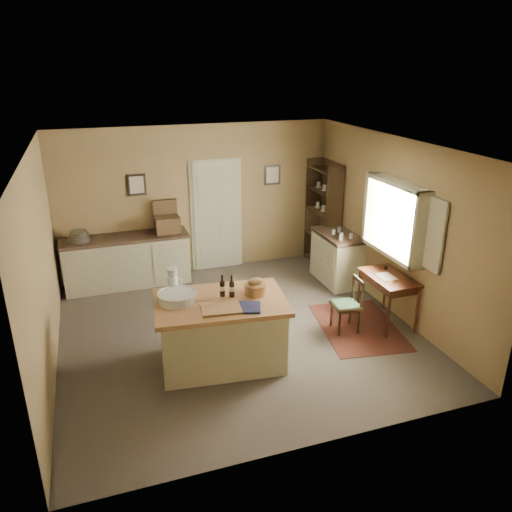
{
  "coord_description": "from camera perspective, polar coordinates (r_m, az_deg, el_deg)",
  "views": [
    {
      "loc": [
        -1.81,
        -6.19,
        3.72
      ],
      "look_at": [
        0.29,
        0.01,
        1.15
      ],
      "focal_mm": 35.0,
      "sensor_mm": 36.0,
      "label": 1
    }
  ],
  "objects": [
    {
      "name": "door",
      "position": [
        9.32,
        -4.53,
        4.76
      ],
      "size": [
        0.97,
        0.06,
        2.11
      ],
      "primitive_type": "cube",
      "color": "beige",
      "rests_on": "ground"
    },
    {
      "name": "shelving_unit",
      "position": [
        9.58,
        7.91,
        4.74
      ],
      "size": [
        0.34,
        0.9,
        2.0
      ],
      "color": "black",
      "rests_on": "ground"
    },
    {
      "name": "ceiling",
      "position": [
        6.53,
        -2.44,
        12.44
      ],
      "size": [
        5.0,
        5.0,
        0.0
      ],
      "primitive_type": "plane",
      "color": "silver",
      "rests_on": "wall_back"
    },
    {
      "name": "sideboard",
      "position": [
        9.01,
        -14.45,
        -0.34
      ],
      "size": [
        2.16,
        0.61,
        1.18
      ],
      "color": "#B7B491",
      "rests_on": "ground"
    },
    {
      "name": "framed_prints",
      "position": [
        9.12,
        -5.59,
        8.68
      ],
      "size": [
        2.82,
        0.02,
        0.38
      ],
      "color": "black",
      "rests_on": "ground"
    },
    {
      "name": "wall_back",
      "position": [
        9.19,
        -6.76,
        6.35
      ],
      "size": [
        5.0,
        0.1,
        2.7
      ],
      "primitive_type": "cube",
      "color": "olive",
      "rests_on": "ground"
    },
    {
      "name": "rug",
      "position": [
        7.7,
        11.61,
        -7.9
      ],
      "size": [
        1.34,
        1.75,
        0.01
      ],
      "primitive_type": "cube",
      "rotation": [
        0.0,
        0.0,
        -0.16
      ],
      "color": "#411D0F",
      "rests_on": "ground"
    },
    {
      "name": "work_island",
      "position": [
        6.52,
        -4.09,
        -8.43
      ],
      "size": [
        1.76,
        1.25,
        1.2
      ],
      "rotation": [
        0.0,
        0.0,
        -0.11
      ],
      "color": "#B7B491",
      "rests_on": "ground"
    },
    {
      "name": "wall_right",
      "position": [
        7.91,
        15.39,
        3.22
      ],
      "size": [
        0.1,
        5.0,
        2.7
      ],
      "primitive_type": "cube",
      "color": "olive",
      "rests_on": "ground"
    },
    {
      "name": "window",
      "position": [
        7.65,
        15.87,
        4.13
      ],
      "size": [
        0.25,
        1.99,
        1.12
      ],
      "color": "#B7B491",
      "rests_on": "ground"
    },
    {
      "name": "right_cabinet",
      "position": [
        8.98,
        9.25,
        -0.16
      ],
      "size": [
        0.59,
        1.06,
        0.99
      ],
      "color": "#B7B491",
      "rests_on": "ground"
    },
    {
      "name": "wall_front",
      "position": [
        4.75,
        6.5,
        -8.68
      ],
      "size": [
        5.0,
        0.1,
        2.7
      ],
      "primitive_type": "cube",
      "color": "olive",
      "rests_on": "ground"
    },
    {
      "name": "desk_chair",
      "position": [
        7.4,
        10.23,
        -5.61
      ],
      "size": [
        0.4,
        0.4,
        0.8
      ],
      "primitive_type": null,
      "rotation": [
        0.0,
        0.0,
        -0.07
      ],
      "color": "black",
      "rests_on": "ground"
    },
    {
      "name": "writing_desk",
      "position": [
        7.63,
        14.92,
        -2.9
      ],
      "size": [
        0.55,
        0.91,
        0.82
      ],
      "color": "#3C1A0E",
      "rests_on": "ground"
    },
    {
      "name": "ground",
      "position": [
        7.45,
        -2.11,
        -8.54
      ],
      "size": [
        5.0,
        5.0,
        0.0
      ],
      "primitive_type": "plane",
      "color": "brown",
      "rests_on": "ground"
    },
    {
      "name": "wall_left",
      "position": [
        6.67,
        -23.33,
        -1.23
      ],
      "size": [
        0.1,
        5.0,
        2.7
      ],
      "primitive_type": "cube",
      "color": "olive",
      "rests_on": "ground"
    }
  ]
}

